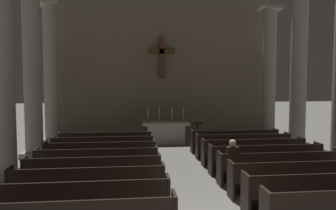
# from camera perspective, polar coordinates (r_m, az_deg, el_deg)

# --- Properties ---
(pew_left_row_2) EXTENTS (3.65, 0.50, 0.95)m
(pew_left_row_2) POSITION_cam_1_polar(r_m,az_deg,el_deg) (7.34, -14.64, -15.72)
(pew_left_row_2) COLOR black
(pew_left_row_2) RESTS_ON ground
(pew_left_row_3) EXTENTS (3.65, 0.50, 0.95)m
(pew_left_row_3) POSITION_cam_1_polar(r_m,az_deg,el_deg) (8.35, -13.55, -13.23)
(pew_left_row_3) COLOR black
(pew_left_row_3) RESTS_ON ground
(pew_left_row_4) EXTENTS (3.65, 0.50, 0.95)m
(pew_left_row_4) POSITION_cam_1_polar(r_m,az_deg,el_deg) (9.37, -12.71, -11.28)
(pew_left_row_4) COLOR black
(pew_left_row_4) RESTS_ON ground
(pew_left_row_5) EXTENTS (3.65, 0.50, 0.95)m
(pew_left_row_5) POSITION_cam_1_polar(r_m,az_deg,el_deg) (10.41, -12.04, -9.72)
(pew_left_row_5) COLOR black
(pew_left_row_5) RESTS_ON ground
(pew_left_row_6) EXTENTS (3.65, 0.50, 0.95)m
(pew_left_row_6) POSITION_cam_1_polar(r_m,az_deg,el_deg) (11.45, -11.50, -8.44)
(pew_left_row_6) COLOR black
(pew_left_row_6) RESTS_ON ground
(pew_left_row_7) EXTENTS (3.65, 0.50, 0.95)m
(pew_left_row_7) POSITION_cam_1_polar(r_m,az_deg,el_deg) (12.50, -11.05, -7.37)
(pew_left_row_7) COLOR black
(pew_left_row_7) RESTS_ON ground
(pew_left_row_8) EXTENTS (3.65, 0.50, 0.95)m
(pew_left_row_8) POSITION_cam_1_polar(r_m,az_deg,el_deg) (13.55, -10.68, -6.47)
(pew_left_row_8) COLOR black
(pew_left_row_8) RESTS_ON ground
(pew_right_row_2) EXTENTS (3.65, 0.50, 0.95)m
(pew_right_row_2) POSITION_cam_1_polar(r_m,az_deg,el_deg) (8.42, 25.15, -13.36)
(pew_right_row_2) COLOR black
(pew_right_row_2) RESTS_ON ground
(pew_right_row_3) EXTENTS (3.65, 0.50, 0.95)m
(pew_right_row_3) POSITION_cam_1_polar(r_m,az_deg,el_deg) (9.31, 21.63, -11.58)
(pew_right_row_3) COLOR black
(pew_right_row_3) RESTS_ON ground
(pew_right_row_4) EXTENTS (3.65, 0.50, 0.95)m
(pew_right_row_4) POSITION_cam_1_polar(r_m,az_deg,el_deg) (10.24, 18.77, -10.08)
(pew_right_row_4) COLOR black
(pew_right_row_4) RESTS_ON ground
(pew_right_row_5) EXTENTS (3.65, 0.50, 0.95)m
(pew_right_row_5) POSITION_cam_1_polar(r_m,az_deg,el_deg) (11.20, 16.41, -8.81)
(pew_right_row_5) COLOR black
(pew_right_row_5) RESTS_ON ground
(pew_right_row_6) EXTENTS (3.65, 0.50, 0.95)m
(pew_right_row_6) POSITION_cam_1_polar(r_m,az_deg,el_deg) (12.17, 14.44, -7.74)
(pew_right_row_6) COLOR black
(pew_right_row_6) RESTS_ON ground
(pew_right_row_7) EXTENTS (3.65, 0.50, 0.95)m
(pew_right_row_7) POSITION_cam_1_polar(r_m,az_deg,el_deg) (13.17, 12.77, -6.81)
(pew_right_row_7) COLOR black
(pew_right_row_7) RESTS_ON ground
(pew_right_row_8) EXTENTS (3.65, 0.50, 0.95)m
(pew_right_row_8) POSITION_cam_1_polar(r_m,az_deg,el_deg) (14.17, 11.34, -6.02)
(pew_right_row_8) COLOR black
(pew_right_row_8) RESTS_ON ground
(column_left_second) EXTENTS (1.01, 1.01, 6.68)m
(column_left_second) POSITION_cam_1_polar(r_m,az_deg,el_deg) (10.99, -26.62, 5.28)
(column_left_second) COLOR #9E998E
(column_left_second) RESTS_ON ground
(column_left_third) EXTENTS (1.01, 1.01, 6.68)m
(column_left_third) POSITION_cam_1_polar(r_m,az_deg,el_deg) (13.86, -22.29, 5.07)
(column_left_third) COLOR #9E998E
(column_left_third) RESTS_ON ground
(column_right_third) EXTENTS (1.01, 1.01, 6.68)m
(column_right_third) POSITION_cam_1_polar(r_m,az_deg,el_deg) (15.06, 21.52, 4.99)
(column_right_third) COLOR #9E998E
(column_right_third) RESTS_ON ground
(column_left_fourth) EXTENTS (1.01, 1.01, 6.68)m
(column_left_fourth) POSITION_cam_1_polar(r_m,az_deg,el_deg) (16.78, -19.46, 4.93)
(column_left_fourth) COLOR #9E998E
(column_left_fourth) RESTS_ON ground
(column_right_fourth) EXTENTS (1.01, 1.01, 6.68)m
(column_right_fourth) POSITION_cam_1_polar(r_m,az_deg,el_deg) (17.78, 16.97, 4.92)
(column_right_fourth) COLOR #9E998E
(column_right_fourth) RESTS_ON ground
(altar) EXTENTS (2.20, 0.90, 1.01)m
(altar) POSITION_cam_1_polar(r_m,az_deg,el_deg) (15.80, -0.40, -4.68)
(altar) COLOR #BCB7AD
(altar) RESTS_ON ground
(candlestick_outer_left) EXTENTS (0.16, 0.16, 0.69)m
(candlestick_outer_left) POSITION_cam_1_polar(r_m,az_deg,el_deg) (15.64, -3.50, -2.21)
(candlestick_outer_left) COLOR #B79338
(candlestick_outer_left) RESTS_ON altar
(candlestick_inner_left) EXTENTS (0.16, 0.16, 0.69)m
(candlestick_inner_left) POSITION_cam_1_polar(r_m,az_deg,el_deg) (15.68, -1.49, -2.19)
(candlestick_inner_left) COLOR #B79338
(candlestick_inner_left) RESTS_ON altar
(candlestick_inner_right) EXTENTS (0.16, 0.16, 0.69)m
(candlestick_inner_right) POSITION_cam_1_polar(r_m,az_deg,el_deg) (15.74, 0.69, -2.16)
(candlestick_inner_right) COLOR #B79338
(candlestick_inner_right) RESTS_ON altar
(candlestick_outer_right) EXTENTS (0.16, 0.16, 0.69)m
(candlestick_outer_right) POSITION_cam_1_polar(r_m,az_deg,el_deg) (15.82, 2.67, -2.13)
(candlestick_outer_right) COLOR #B79338
(candlestick_outer_right) RESTS_ON altar
(apse_with_cross) EXTENTS (11.88, 0.51, 7.62)m
(apse_with_cross) POSITION_cam_1_polar(r_m,az_deg,el_deg) (17.94, -1.17, 6.88)
(apse_with_cross) COLOR gray
(apse_with_cross) RESTS_ON ground
(lectern) EXTENTS (0.44, 0.36, 1.15)m
(lectern) POSITION_cam_1_polar(r_m,az_deg,el_deg) (14.82, 5.06, -5.23)
(lectern) COLOR black
(lectern) RESTS_ON ground
(lone_worshipper) EXTENTS (0.32, 0.43, 1.32)m
(lone_worshipper) POSITION_cam_1_polar(r_m,az_deg,el_deg) (9.72, 10.88, -9.40)
(lone_worshipper) COLOR #26262B
(lone_worshipper) RESTS_ON ground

